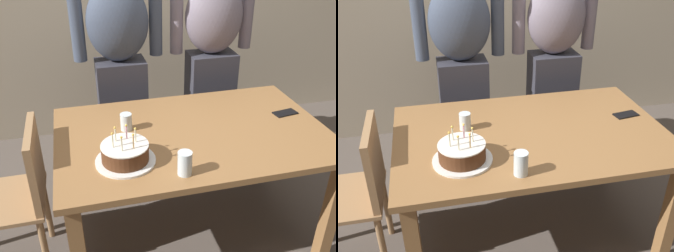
% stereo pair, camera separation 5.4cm
% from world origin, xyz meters
% --- Properties ---
extents(ground_plane, '(10.00, 10.00, 0.00)m').
position_xyz_m(ground_plane, '(0.00, 0.00, 0.00)').
color(ground_plane, '#564C44').
extents(dining_table, '(1.50, 0.96, 0.74)m').
position_xyz_m(dining_table, '(0.00, 0.00, 0.64)').
color(dining_table, olive).
rests_on(dining_table, ground_plane).
extents(birthday_cake, '(0.29, 0.29, 0.18)m').
position_xyz_m(birthday_cake, '(-0.41, -0.20, 0.79)').
color(birthday_cake, white).
rests_on(birthday_cake, dining_table).
extents(water_glass_near, '(0.06, 0.06, 0.10)m').
position_xyz_m(water_glass_near, '(-0.35, 0.11, 0.79)').
color(water_glass_near, silver).
rests_on(water_glass_near, dining_table).
extents(water_glass_far, '(0.07, 0.07, 0.12)m').
position_xyz_m(water_glass_far, '(-0.16, -0.37, 0.80)').
color(water_glass_far, silver).
rests_on(water_glass_far, dining_table).
extents(cell_phone, '(0.15, 0.09, 0.01)m').
position_xyz_m(cell_phone, '(0.61, 0.07, 0.74)').
color(cell_phone, black).
rests_on(cell_phone, dining_table).
extents(person_man_bearded, '(0.61, 0.27, 1.66)m').
position_xyz_m(person_man_bearded, '(-0.29, 0.76, 0.87)').
color(person_man_bearded, '#33333D').
rests_on(person_man_bearded, ground_plane).
extents(person_woman_cardigan, '(0.61, 0.27, 1.66)m').
position_xyz_m(person_woman_cardigan, '(0.38, 0.76, 0.87)').
color(person_woman_cardigan, '#33333D').
rests_on(person_woman_cardigan, ground_plane).
extents(dining_chair, '(0.42, 0.42, 0.87)m').
position_xyz_m(dining_chair, '(-0.95, -0.00, 0.52)').
color(dining_chair, '#A37A51').
rests_on(dining_chair, ground_plane).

